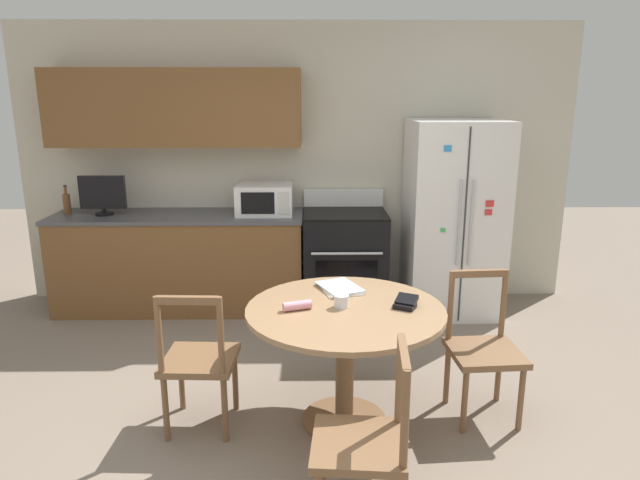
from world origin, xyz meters
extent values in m
plane|color=gray|center=(0.00, 0.00, 0.00)|extent=(14.00, 14.00, 0.00)
cube|color=beige|center=(0.00, 2.65, 1.30)|extent=(5.20, 0.10, 2.60)
cube|color=brown|center=(-1.08, 2.43, 1.84)|extent=(2.25, 0.34, 0.68)
cube|color=brown|center=(-1.08, 2.29, 0.43)|extent=(2.25, 0.62, 0.86)
cube|color=#4C4C51|center=(-1.08, 2.29, 0.88)|extent=(2.27, 0.64, 0.03)
cube|color=white|center=(1.42, 2.21, 0.87)|extent=(0.83, 0.74, 1.74)
cube|color=#333333|center=(1.42, 1.84, 0.87)|extent=(0.01, 0.01, 1.67)
cylinder|color=silver|center=(1.37, 1.82, 0.91)|extent=(0.02, 0.02, 0.73)
cylinder|color=silver|center=(1.47, 1.82, 0.91)|extent=(0.02, 0.02, 0.73)
cube|color=#338CD8|center=(1.25, 1.84, 1.53)|extent=(0.06, 0.01, 0.05)
cube|color=red|center=(1.62, 1.84, 1.00)|extent=(0.06, 0.01, 0.05)
cube|color=#3FB259|center=(1.24, 1.84, 0.85)|extent=(0.04, 0.01, 0.03)
cube|color=red|center=(1.62, 1.84, 1.08)|extent=(0.07, 0.01, 0.05)
cube|color=black|center=(0.45, 2.26, 0.45)|extent=(0.75, 0.64, 0.90)
cube|color=black|center=(0.45, 1.94, 0.36)|extent=(0.54, 0.01, 0.40)
cylinder|color=silver|center=(0.45, 1.91, 0.63)|extent=(0.62, 0.02, 0.02)
cube|color=black|center=(0.45, 2.26, 0.91)|extent=(0.75, 0.64, 0.02)
cube|color=white|center=(0.45, 2.55, 1.00)|extent=(0.75, 0.06, 0.16)
cube|color=white|center=(-0.28, 2.30, 1.04)|extent=(0.50, 0.40, 0.27)
cube|color=black|center=(-0.33, 2.10, 1.04)|extent=(0.29, 0.01, 0.19)
cube|color=silver|center=(-0.10, 2.10, 1.04)|extent=(0.10, 0.01, 0.20)
cylinder|color=black|center=(-1.73, 2.27, 0.91)|extent=(0.16, 0.16, 0.02)
cylinder|color=black|center=(-1.73, 2.27, 0.94)|extent=(0.03, 0.03, 0.04)
cube|color=black|center=(-1.73, 2.27, 1.11)|extent=(0.41, 0.05, 0.30)
cylinder|color=brown|center=(-2.08, 2.32, 0.99)|extent=(0.07, 0.07, 0.18)
cylinder|color=brown|center=(-2.08, 2.32, 1.12)|extent=(0.03, 0.03, 0.07)
cylinder|color=#262626|center=(-2.08, 2.32, 1.16)|extent=(0.03, 0.03, 0.01)
cylinder|color=#997551|center=(0.34, 0.33, 0.73)|extent=(1.18, 1.18, 0.03)
cylinder|color=brown|center=(0.34, 0.33, 0.37)|extent=(0.11, 0.11, 0.69)
cylinder|color=brown|center=(0.34, 0.33, 0.01)|extent=(0.52, 0.52, 0.03)
cube|color=brown|center=(1.20, 0.39, 0.43)|extent=(0.45, 0.45, 0.04)
cylinder|color=brown|center=(1.39, 0.23, 0.21)|extent=(0.04, 0.04, 0.41)
cylinder|color=brown|center=(1.04, 0.20, 0.21)|extent=(0.04, 0.04, 0.41)
cylinder|color=brown|center=(1.36, 0.57, 0.21)|extent=(0.04, 0.04, 0.41)
cylinder|color=brown|center=(1.02, 0.55, 0.21)|extent=(0.04, 0.04, 0.41)
cylinder|color=brown|center=(1.36, 0.59, 0.68)|extent=(0.04, 0.04, 0.45)
cylinder|color=brown|center=(1.02, 0.57, 0.68)|extent=(0.04, 0.04, 0.45)
cube|color=brown|center=(1.19, 0.58, 0.88)|extent=(0.35, 0.06, 0.04)
cube|color=brown|center=(-0.53, 0.32, 0.43)|extent=(0.44, 0.44, 0.04)
cylinder|color=brown|center=(-0.69, 0.50, 0.21)|extent=(0.04, 0.04, 0.41)
cylinder|color=brown|center=(-0.35, 0.48, 0.21)|extent=(0.04, 0.04, 0.41)
cylinder|color=brown|center=(-0.71, 0.16, 0.21)|extent=(0.04, 0.04, 0.41)
cylinder|color=brown|center=(-0.36, 0.14, 0.21)|extent=(0.04, 0.04, 0.41)
cylinder|color=brown|center=(-0.71, 0.14, 0.68)|extent=(0.04, 0.04, 0.45)
cylinder|color=brown|center=(-0.36, 0.12, 0.68)|extent=(0.04, 0.04, 0.45)
cube|color=brown|center=(-0.54, 0.13, 0.88)|extent=(0.35, 0.05, 0.04)
cube|color=brown|center=(0.35, -0.53, 0.43)|extent=(0.45, 0.45, 0.04)
cylinder|color=brown|center=(0.19, -0.35, 0.21)|extent=(0.04, 0.04, 0.41)
cylinder|color=brown|center=(0.54, -0.38, 0.21)|extent=(0.04, 0.04, 0.41)
cylinder|color=brown|center=(0.52, -0.72, 0.68)|extent=(0.04, 0.04, 0.45)
cylinder|color=brown|center=(0.55, -0.38, 0.68)|extent=(0.04, 0.04, 0.45)
cube|color=brown|center=(0.54, -0.55, 0.88)|extent=(0.07, 0.35, 0.04)
cylinder|color=silver|center=(0.31, 0.34, 0.79)|extent=(0.09, 0.09, 0.08)
cylinder|color=#4C8C59|center=(0.31, 0.34, 0.77)|extent=(0.08, 0.08, 0.04)
cylinder|color=pink|center=(0.06, 0.31, 0.78)|extent=(0.18, 0.10, 0.05)
cube|color=black|center=(0.69, 0.32, 0.76)|extent=(0.15, 0.14, 0.03)
cube|color=black|center=(0.70, 0.35, 0.79)|extent=(0.15, 0.14, 0.06)
cube|color=white|center=(0.32, 0.65, 0.75)|extent=(0.29, 0.35, 0.01)
cube|color=beige|center=(0.32, 0.65, 0.76)|extent=(0.31, 0.36, 0.01)
cube|color=silver|center=(0.32, 0.65, 0.77)|extent=(0.32, 0.36, 0.01)
camera|label=1|loc=(0.14, -2.80, 1.98)|focal=32.00mm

